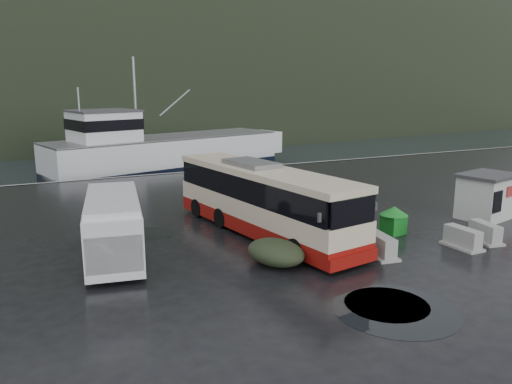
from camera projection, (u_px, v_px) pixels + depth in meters
name	position (u px, v px, depth m)	size (l,w,h in m)	color
ground	(286.00, 250.00, 21.09)	(160.00, 160.00, 0.00)	black
harbor_water	(64.00, 113.00, 118.32)	(300.00, 180.00, 0.02)	black
quay_edge	(163.00, 174.00, 38.77)	(160.00, 0.60, 1.50)	#999993
headland	(62.00, 97.00, 246.24)	(780.00, 540.00, 570.00)	black
coach_bus	(263.00, 233.00, 23.46)	(2.97, 11.81, 3.34)	beige
white_van	(116.00, 258.00, 20.11)	(2.15, 6.24, 2.61)	silver
waste_bin_left	(393.00, 233.00, 23.43)	(0.94, 0.94, 1.31)	#168022
waste_bin_right	(339.00, 256.00, 20.37)	(1.09, 1.09, 1.52)	#168022
dome_tent	(276.00, 264.00, 19.44)	(1.80, 2.52, 0.99)	#28321E
ticket_kiosk	(484.00, 218.00, 26.16)	(3.00, 2.27, 2.35)	silver
jersey_barrier_a	(380.00, 256.00, 20.37)	(0.90, 1.79, 0.90)	#999993
jersey_barrier_b	(462.00, 248.00, 21.41)	(0.87, 1.75, 0.87)	#999993
jersey_barrier_c	(484.00, 241.00, 22.24)	(0.85, 1.71, 0.85)	#999993
fishing_trawler	(167.00, 157.00, 47.57)	(26.54, 5.81, 10.62)	silver
puddles	(321.00, 260.00, 19.83)	(11.42, 15.79, 0.01)	black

